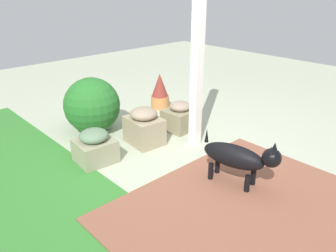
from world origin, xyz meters
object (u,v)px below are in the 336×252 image
(stone_planter_near, at_px, (144,127))
(terracotta_pot_spiky, at_px, (160,92))
(stone_planter_nearest, at_px, (180,117))
(porch_pillar, at_px, (198,48))
(stone_planter_mid, at_px, (95,147))
(dog, at_px, (239,157))
(round_shrub, at_px, (92,105))

(stone_planter_near, xyz_separation_m, terracotta_pot_spiky, (0.86, -1.03, 0.04))
(stone_planter_nearest, relative_size, stone_planter_near, 0.89)
(porch_pillar, height_order, stone_planter_nearest, porch_pillar)
(stone_planter_mid, relative_size, dog, 0.56)
(stone_planter_near, distance_m, dog, 1.41)
(terracotta_pot_spiky, height_order, dog, terracotta_pot_spiky)
(stone_planter_near, bearing_deg, stone_planter_mid, 88.84)
(porch_pillar, distance_m, dog, 1.36)
(stone_planter_near, height_order, stone_planter_mid, stone_planter_near)
(round_shrub, xyz_separation_m, dog, (-2.17, -0.35, -0.06))
(terracotta_pot_spiky, bearing_deg, porch_pillar, 156.32)
(terracotta_pot_spiky, bearing_deg, stone_planter_mid, 115.70)
(dog, bearing_deg, terracotta_pot_spiky, -22.98)
(stone_planter_near, relative_size, terracotta_pot_spiky, 0.87)
(stone_planter_near, bearing_deg, terracotta_pot_spiky, -50.30)
(dog, bearing_deg, round_shrub, 9.29)
(round_shrub, distance_m, terracotta_pot_spiky, 1.32)
(stone_planter_nearest, bearing_deg, stone_planter_near, 90.30)
(stone_planter_mid, bearing_deg, terracotta_pot_spiky, -64.30)
(stone_planter_nearest, xyz_separation_m, round_shrub, (0.76, 0.93, 0.19))
(stone_planter_nearest, xyz_separation_m, stone_planter_near, (-0.00, 0.65, 0.04))
(terracotta_pot_spiky, relative_size, dog, 0.71)
(stone_planter_mid, xyz_separation_m, dog, (-1.42, -0.79, 0.14))
(round_shrub, bearing_deg, stone_planter_mid, 149.75)
(porch_pillar, bearing_deg, dog, 158.03)
(stone_planter_nearest, relative_size, terracotta_pot_spiky, 0.78)
(stone_planter_near, distance_m, stone_planter_mid, 0.72)
(dog, bearing_deg, stone_planter_nearest, -22.16)
(porch_pillar, xyz_separation_m, terracotta_pot_spiky, (1.32, -0.58, -0.95))
(stone_planter_nearest, height_order, round_shrub, round_shrub)
(stone_planter_near, distance_m, round_shrub, 0.83)
(dog, bearing_deg, stone_planter_near, 3.04)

